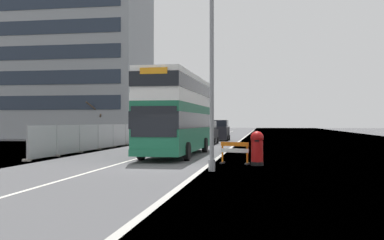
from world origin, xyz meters
TOP-DOWN VIEW (x-y plane):
  - ground at (0.58, 0.09)m, footprint 140.00×280.00m
  - double_decker_bus at (-0.24, 7.90)m, footprint 2.96×11.59m
  - lamppost_foreground at (2.93, -0.63)m, footprint 0.29×0.70m
  - red_pillar_postbox at (4.78, 2.22)m, footprint 0.64×0.64m
  - roadworks_barrier at (3.68, 2.72)m, footprint 1.50×0.81m
  - construction_site_fence at (-7.32, 16.13)m, footprint 0.44×27.40m
  - car_oncoming_near at (-0.27, 22.53)m, footprint 1.94×4.42m
  - car_receding_mid at (0.22, 30.58)m, footprint 1.99×4.28m
  - bare_tree_far_verge_near at (-14.41, 31.58)m, footprint 2.31×3.23m
  - backdrop_office_block at (-26.48, 37.02)m, footprint 31.70×12.16m

SIDE VIEW (x-z plane):
  - ground at x=0.58m, z-range -0.10..0.00m
  - roadworks_barrier at x=3.68m, z-range 0.12..1.21m
  - red_pillar_postbox at x=4.78m, z-range 0.08..1.73m
  - construction_site_fence at x=-7.32m, z-range -0.04..1.90m
  - car_oncoming_near at x=-0.27m, z-range -0.08..2.12m
  - car_receding_mid at x=0.22m, z-range -0.07..2.23m
  - bare_tree_far_verge_near at x=-14.41m, z-range 0.08..4.58m
  - double_decker_bus at x=-0.24m, z-range 0.16..5.12m
  - lamppost_foreground at x=2.93m, z-range -0.23..7.74m
  - backdrop_office_block at x=-26.48m, z-range 0.00..21.38m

